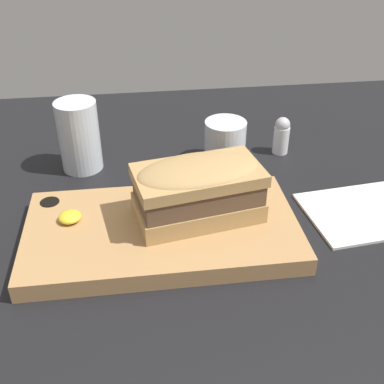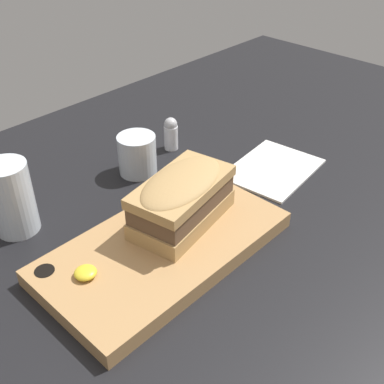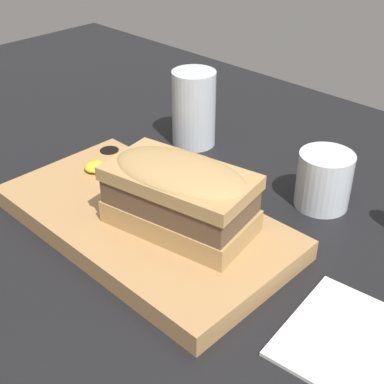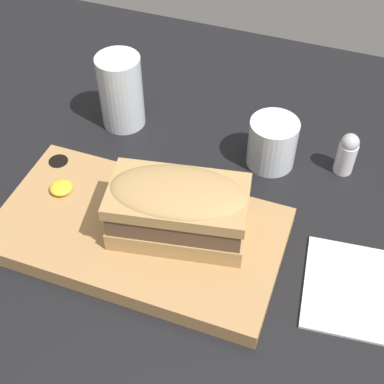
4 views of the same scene
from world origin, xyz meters
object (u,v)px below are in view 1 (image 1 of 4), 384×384
object	(u,v)px
water_glass	(80,140)
napkin	(367,212)
sandwich	(198,188)
serving_board	(162,231)
wine_glass	(225,143)
salt_shaker	(281,135)

from	to	relation	value
water_glass	napkin	world-z (taller)	water_glass
sandwich	napkin	distance (cm)	24.68
serving_board	sandwich	bearing A→B (deg)	12.68
sandwich	wine_glass	bearing A→B (deg)	68.68
serving_board	salt_shaker	bearing A→B (deg)	43.48
serving_board	water_glass	size ratio (longest dim) A/B	3.09
water_glass	salt_shaker	bearing A→B (deg)	1.33
wine_glass	napkin	size ratio (longest dim) A/B	0.39
salt_shaker	water_glass	bearing A→B (deg)	-178.67
wine_glass	napkin	xyz separation A→B (cm)	(16.91, -16.96, -3.15)
wine_glass	napkin	world-z (taller)	wine_glass
sandwich	napkin	xyz separation A→B (cm)	(23.81, 0.72, -6.44)
water_glass	napkin	distance (cm)	43.89
salt_shaker	napkin	bearing A→B (deg)	-69.42
serving_board	water_glass	world-z (taller)	water_glass
water_glass	wine_glass	xyz separation A→B (cm)	(22.87, -1.00, -1.49)
water_glass	salt_shaker	distance (cm)	32.80
water_glass	napkin	size ratio (longest dim) A/B	0.62
water_glass	salt_shaker	xyz separation A→B (cm)	(32.75, 0.76, -1.60)
salt_shaker	serving_board	bearing A→B (deg)	-136.52
serving_board	salt_shaker	world-z (taller)	salt_shaker
sandwich	water_glass	distance (cm)	24.64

